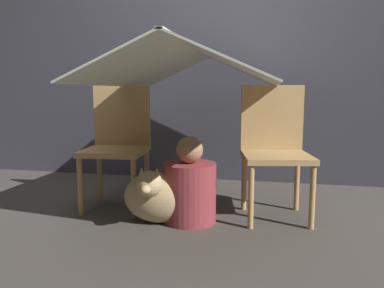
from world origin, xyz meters
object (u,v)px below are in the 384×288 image
person_front (190,188)px  dog (157,196)px  chair_left (118,141)px  chair_right (274,145)px

person_front → dog: 0.22m
chair_left → person_front: chair_left is taller
chair_right → dog: 0.85m
dog → person_front: bearing=23.4°
chair_right → dog: chair_right is taller
person_front → dog: size_ratio=1.24×
person_front → dog: person_front is taller
chair_right → dog: size_ratio=1.96×
chair_right → dog: bearing=-166.2°
person_front → dog: bearing=-156.6°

